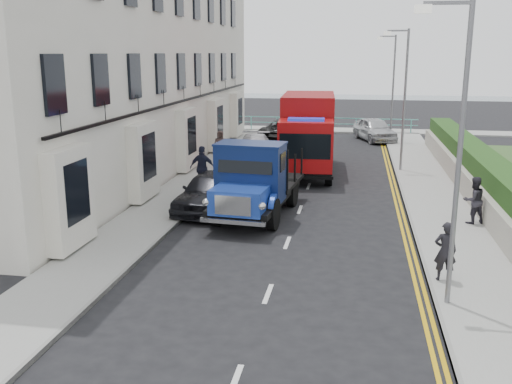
{
  "coord_description": "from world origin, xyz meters",
  "views": [
    {
      "loc": [
        2.0,
        -15.11,
        5.88
      ],
      "look_at": [
        -1.17,
        2.89,
        1.4
      ],
      "focal_mm": 40.0,
      "sensor_mm": 36.0,
      "label": 1
    }
  ],
  "objects_px": {
    "lamp_far": "(391,82)",
    "pedestrian_east_near": "(445,251)",
    "lamp_near": "(455,140)",
    "bedford_lorry": "(252,185)",
    "lamp_mid": "(402,92)",
    "parked_car_front": "(210,191)",
    "red_lorry": "(308,132)"
  },
  "relations": [
    {
      "from": "lamp_far",
      "to": "pedestrian_east_near",
      "type": "relative_size",
      "value": 4.44
    },
    {
      "from": "lamp_near",
      "to": "bedford_lorry",
      "type": "relative_size",
      "value": 1.15
    },
    {
      "from": "lamp_far",
      "to": "pedestrian_east_near",
      "type": "height_order",
      "value": "lamp_far"
    },
    {
      "from": "lamp_mid",
      "to": "parked_car_front",
      "type": "relative_size",
      "value": 1.59
    },
    {
      "from": "lamp_mid",
      "to": "bedford_lorry",
      "type": "distance_m",
      "value": 11.56
    },
    {
      "from": "lamp_near",
      "to": "red_lorry",
      "type": "xyz_separation_m",
      "value": [
        -4.54,
        15.21,
        -1.95
      ]
    },
    {
      "from": "lamp_near",
      "to": "bedford_lorry",
      "type": "bearing_deg",
      "value": 132.16
    },
    {
      "from": "lamp_far",
      "to": "red_lorry",
      "type": "relative_size",
      "value": 0.94
    },
    {
      "from": "lamp_far",
      "to": "red_lorry",
      "type": "distance_m",
      "value": 11.87
    },
    {
      "from": "lamp_mid",
      "to": "bedford_lorry",
      "type": "bearing_deg",
      "value": -120.74
    },
    {
      "from": "lamp_near",
      "to": "parked_car_front",
      "type": "height_order",
      "value": "lamp_near"
    },
    {
      "from": "red_lorry",
      "to": "lamp_near",
      "type": "bearing_deg",
      "value": -76.62
    },
    {
      "from": "lamp_far",
      "to": "parked_car_front",
      "type": "distance_m",
      "value": 20.4
    },
    {
      "from": "lamp_mid",
      "to": "red_lorry",
      "type": "relative_size",
      "value": 0.94
    },
    {
      "from": "parked_car_front",
      "to": "lamp_far",
      "type": "bearing_deg",
      "value": 74.83
    },
    {
      "from": "red_lorry",
      "to": "lamp_mid",
      "type": "bearing_deg",
      "value": 6.61
    },
    {
      "from": "bedford_lorry",
      "to": "parked_car_front",
      "type": "height_order",
      "value": "bedford_lorry"
    },
    {
      "from": "lamp_mid",
      "to": "lamp_far",
      "type": "distance_m",
      "value": 10.0
    },
    {
      "from": "lamp_far",
      "to": "parked_car_front",
      "type": "bearing_deg",
      "value": -112.05
    },
    {
      "from": "parked_car_front",
      "to": "lamp_mid",
      "type": "bearing_deg",
      "value": 55.78
    },
    {
      "from": "lamp_near",
      "to": "bedford_lorry",
      "type": "xyz_separation_m",
      "value": [
        -5.74,
        6.34,
        -2.72
      ]
    },
    {
      "from": "lamp_far",
      "to": "pedestrian_east_near",
      "type": "bearing_deg",
      "value": -89.48
    },
    {
      "from": "lamp_mid",
      "to": "bedford_lorry",
      "type": "relative_size",
      "value": 1.15
    },
    {
      "from": "bedford_lorry",
      "to": "red_lorry",
      "type": "distance_m",
      "value": 8.98
    },
    {
      "from": "lamp_far",
      "to": "bedford_lorry",
      "type": "relative_size",
      "value": 1.15
    },
    {
      "from": "lamp_mid",
      "to": "bedford_lorry",
      "type": "height_order",
      "value": "lamp_mid"
    },
    {
      "from": "lamp_near",
      "to": "bedford_lorry",
      "type": "height_order",
      "value": "lamp_near"
    },
    {
      "from": "bedford_lorry",
      "to": "red_lorry",
      "type": "xyz_separation_m",
      "value": [
        1.2,
        8.87,
        0.76
      ]
    },
    {
      "from": "lamp_mid",
      "to": "pedestrian_east_near",
      "type": "distance_m",
      "value": 14.93
    },
    {
      "from": "lamp_mid",
      "to": "pedestrian_east_near",
      "type": "bearing_deg",
      "value": -89.13
    },
    {
      "from": "lamp_near",
      "to": "lamp_mid",
      "type": "relative_size",
      "value": 1.0
    },
    {
      "from": "parked_car_front",
      "to": "pedestrian_east_near",
      "type": "relative_size",
      "value": 2.79
    }
  ]
}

